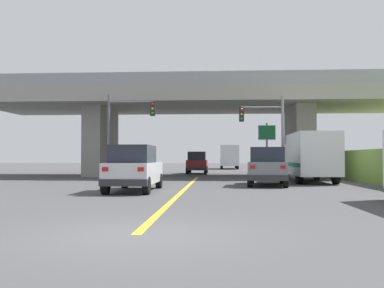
{
  "coord_description": "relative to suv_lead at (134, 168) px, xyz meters",
  "views": [
    {
      "loc": [
        1.59,
        -8.25,
        1.49
      ],
      "look_at": [
        -0.29,
        22.45,
        2.45
      ],
      "focal_mm": 40.47,
      "sensor_mm": 36.0,
      "label": 1
    }
  ],
  "objects": [
    {
      "name": "highway_sign",
      "position": [
        7.41,
        14.29,
        1.94
      ],
      "size": [
        1.33,
        0.17,
        4.11
      ],
      "color": "slate",
      "rests_on": "ground"
    },
    {
      "name": "traffic_signal_farside",
      "position": [
        -2.68,
        10.04,
        2.74
      ],
      "size": [
        3.26,
        0.36,
        5.79
      ],
      "color": "#56595E",
      "rests_on": "ground"
    },
    {
      "name": "lane_divider_stripe",
      "position": [
        2.13,
        1.38,
        -1.01
      ],
      "size": [
        0.2,
        24.07,
        0.01
      ],
      "primitive_type": "cube",
      "color": "yellow",
      "rests_on": "ground"
    },
    {
      "name": "suv_crossing",
      "position": [
        6.32,
        4.38,
        0.0
      ],
      "size": [
        2.43,
        4.92,
        2.02
      ],
      "rotation": [
        0.0,
        0.0,
        -0.1
      ],
      "color": "slate",
      "rests_on": "ground"
    },
    {
      "name": "ground",
      "position": [
        2.13,
        16.08,
        -1.01
      ],
      "size": [
        160.0,
        160.0,
        0.0
      ],
      "primitive_type": "plane",
      "color": "#424244"
    },
    {
      "name": "overpass_bridge",
      "position": [
        2.13,
        16.08,
        4.45
      ],
      "size": [
        34.25,
        9.87,
        7.55
      ],
      "color": "gray",
      "rests_on": "ground"
    },
    {
      "name": "semi_truck_distant",
      "position": [
        5.13,
        38.07,
        0.6
      ],
      "size": [
        2.33,
        7.31,
        3.05
      ],
      "color": "red",
      "rests_on": "ground"
    },
    {
      "name": "traffic_signal_nearside",
      "position": [
        7.02,
        10.17,
        2.51
      ],
      "size": [
        2.98,
        0.36,
        5.6
      ],
      "color": "slate",
      "rests_on": "ground"
    },
    {
      "name": "sedan_oncoming",
      "position": [
        1.76,
        20.97,
        -0.0
      ],
      "size": [
        1.87,
        4.36,
        2.02
      ],
      "color": "maroon",
      "rests_on": "ground"
    },
    {
      "name": "suv_lead",
      "position": [
        0.0,
        0.0,
        0.0
      ],
      "size": [
        1.93,
        4.78,
        2.02
      ],
      "color": "silver",
      "rests_on": "ground"
    },
    {
      "name": "box_truck",
      "position": [
        9.24,
        7.64,
        0.54
      ],
      "size": [
        2.33,
        6.92,
        2.92
      ],
      "color": "silver",
      "rests_on": "ground"
    }
  ]
}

